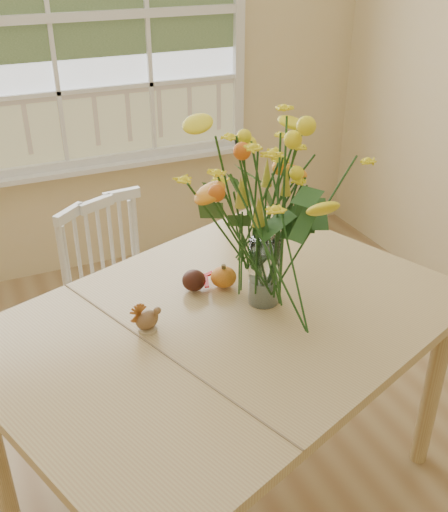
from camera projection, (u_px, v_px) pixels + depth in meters
name	position (u px, v px, depth m)	size (l,w,h in m)	color
wall_back	(52.00, 56.00, 3.33)	(4.00, 0.02, 2.70)	beige
window	(49.00, 22.00, 3.22)	(2.42, 0.12, 1.74)	silver
dining_table	(226.00, 338.00, 2.05)	(1.84, 1.59, 0.83)	tan
windsor_chair	(118.00, 293.00, 2.70)	(0.56, 0.55, 0.94)	white
flower_vase	(267.00, 208.00, 1.92)	(0.50, 0.50, 0.59)	white
pumpkin	(224.00, 278.00, 2.16)	(0.09, 0.09, 0.07)	#C66917
turkey_figurine	(147.00, 320.00, 1.92)	(0.09, 0.08, 0.10)	#CCB78C
dark_gourd	(194.00, 281.00, 2.13)	(0.13, 0.12, 0.08)	#38160F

